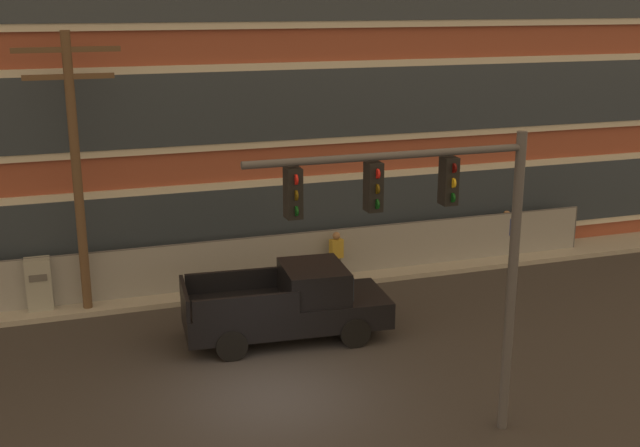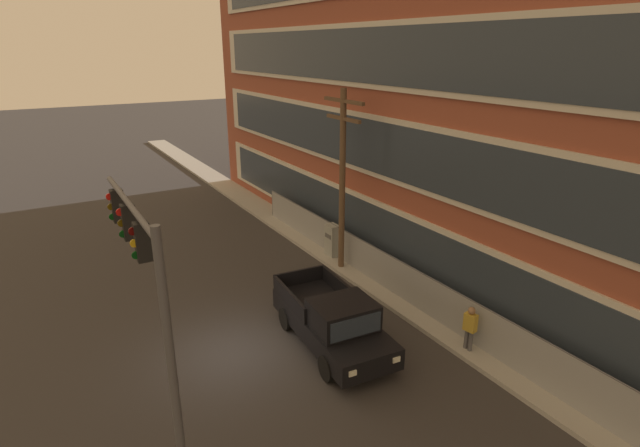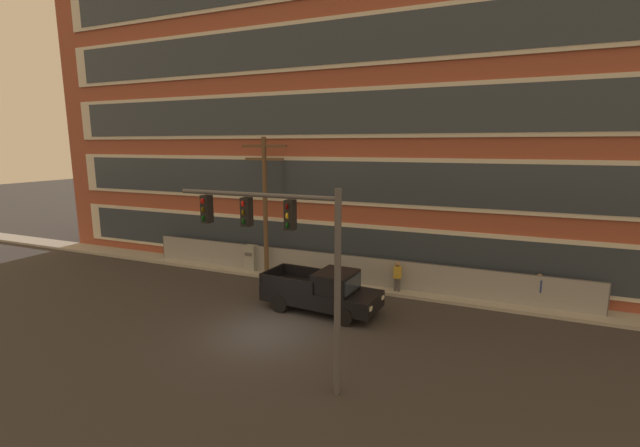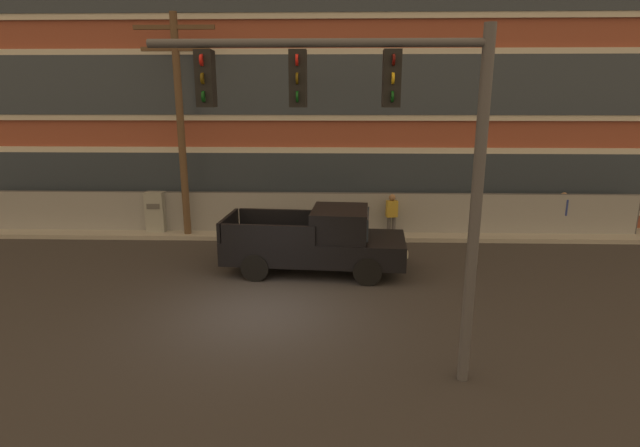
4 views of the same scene
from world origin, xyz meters
name	(u,v)px [view 2 (image 2 of 4)]	position (x,y,z in m)	size (l,w,h in m)	color
ground_plane	(232,353)	(0.00, 0.00, 0.00)	(160.00, 160.00, 0.00)	#333030
sidewalk_building_side	(401,298)	(0.00, 7.05, 0.08)	(80.00, 1.70, 0.16)	#9E9B93
brick_mill_building	(524,55)	(0.34, 12.08, 9.13)	(42.56, 8.96, 18.24)	brown
chain_link_fence	(413,288)	(0.70, 7.02, 0.85)	(24.68, 0.06, 1.67)	gray
traffic_signal_mast	(145,273)	(2.52, -2.78, 4.58)	(5.55, 0.43, 6.27)	#4C4C51
pickup_truck_black	(333,322)	(1.36, 3.06, 0.93)	(5.51, 2.49, 1.95)	black
utility_pole_near_corner	(342,173)	(-3.65, 6.60, 4.44)	(2.77, 0.26, 7.89)	brown
electrical_cabinet	(332,242)	(-4.92, 6.93, 0.83)	(0.70, 0.50, 1.66)	#939993
pedestrian_near_cabinet	(470,327)	(3.92, 6.63, 0.97)	(0.44, 0.31, 1.69)	#4C4C51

